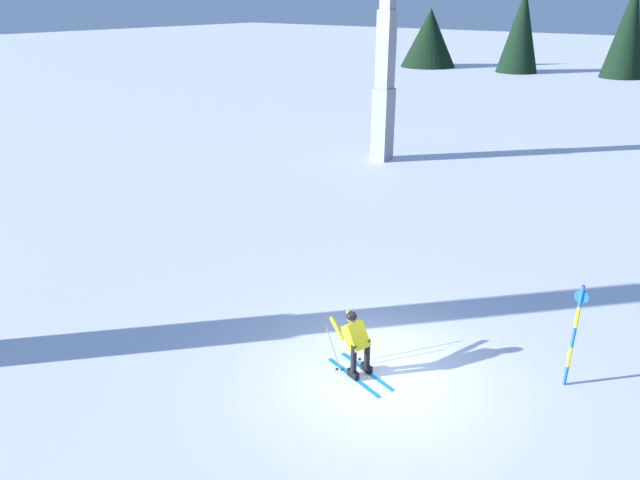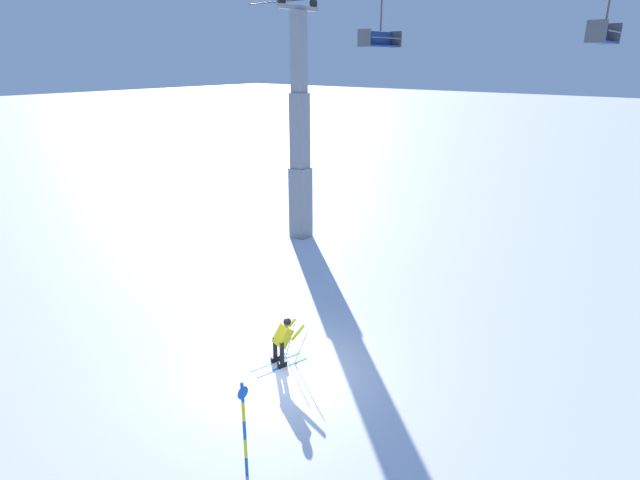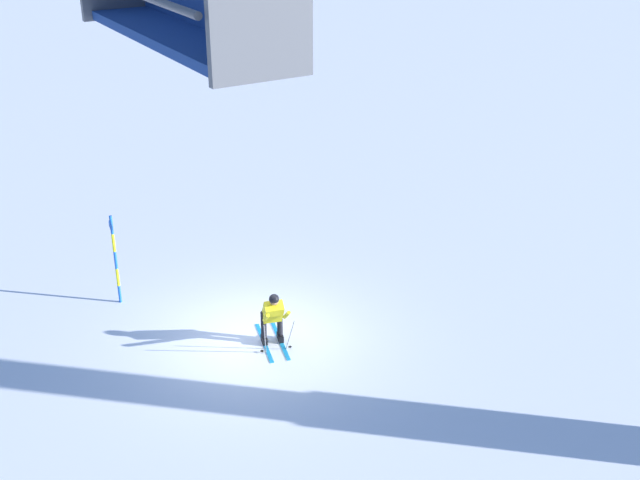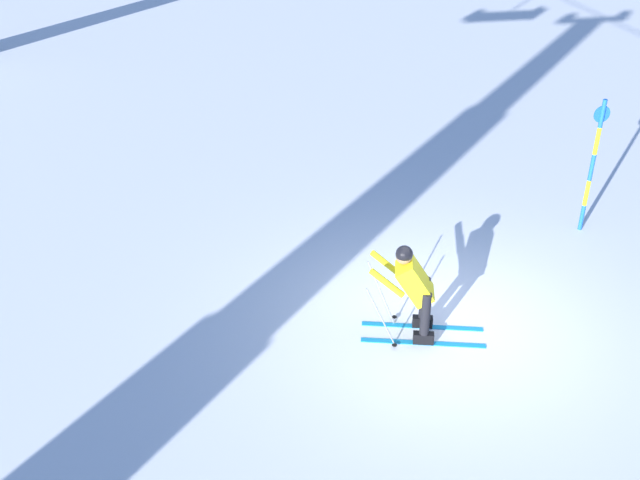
% 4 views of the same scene
% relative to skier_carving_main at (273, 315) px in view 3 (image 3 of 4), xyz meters
% --- Properties ---
extents(ground_plane, '(260.00, 260.00, 0.00)m').
position_rel_skier_carving_main_xyz_m(ground_plane, '(0.19, -0.59, -0.80)').
color(ground_plane, white).
extents(skier_carving_main, '(1.00, 1.76, 1.54)m').
position_rel_skier_carving_main_xyz_m(skier_carving_main, '(0.00, 0.00, 0.00)').
color(skier_carving_main, '#198CCC').
rests_on(skier_carving_main, ground_plane).
extents(trail_marker_pole, '(0.07, 0.28, 2.34)m').
position_rel_skier_carving_main_xyz_m(trail_marker_pole, '(2.32, -3.76, 0.46)').
color(trail_marker_pole, blue).
rests_on(trail_marker_pole, ground_plane).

